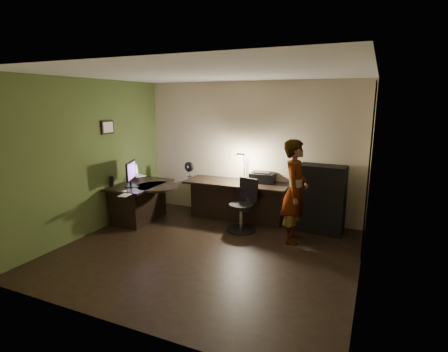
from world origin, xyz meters
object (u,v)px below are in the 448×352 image
at_px(monitor, 130,178).
at_px(office_chair, 241,206).
at_px(cabinet, 321,199).
at_px(person, 295,192).
at_px(desk_right, 237,201).
at_px(desk_left, 141,202).

distance_m(monitor, office_chair, 2.14).
relative_size(cabinet, office_chair, 1.29).
relative_size(monitor, person, 0.31).
bearing_deg(desk_right, cabinet, -2.14).
xyz_separation_m(desk_left, cabinet, (3.32, 0.82, 0.24)).
bearing_deg(desk_left, monitor, -95.05).
height_order(cabinet, person, person).
distance_m(desk_left, cabinet, 3.42).
xyz_separation_m(office_chair, person, (0.98, -0.09, 0.39)).
relative_size(cabinet, monitor, 2.30).
distance_m(desk_left, monitor, 0.60).
bearing_deg(office_chair, monitor, -148.83).
bearing_deg(monitor, cabinet, -5.11).
relative_size(desk_right, cabinet, 1.67).
height_order(cabinet, office_chair, cabinet).
relative_size(desk_right, office_chair, 2.15).
height_order(monitor, office_chair, monitor).
height_order(desk_left, office_chair, office_chair).
bearing_deg(monitor, desk_right, 9.27).
xyz_separation_m(cabinet, person, (-0.34, -0.62, 0.25)).
relative_size(desk_left, desk_right, 0.63).
bearing_deg(cabinet, monitor, -158.63).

